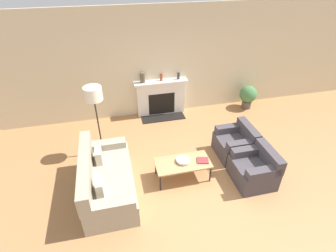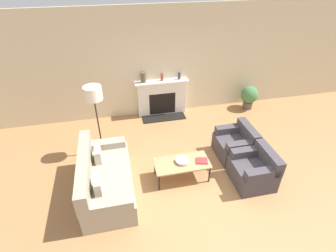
# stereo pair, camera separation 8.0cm
# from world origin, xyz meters

# --- Properties ---
(ground_plane) EXTENTS (18.00, 18.00, 0.00)m
(ground_plane) POSITION_xyz_m (0.00, 0.00, 0.00)
(ground_plane) COLOR #A87547
(wall_back) EXTENTS (18.00, 0.06, 2.90)m
(wall_back) POSITION_xyz_m (0.00, 3.14, 1.45)
(wall_back) COLOR beige
(wall_back) RESTS_ON ground_plane
(fireplace) EXTENTS (1.45, 0.59, 1.01)m
(fireplace) POSITION_xyz_m (-0.14, 2.99, 0.49)
(fireplace) COLOR silver
(fireplace) RESTS_ON ground_plane
(couch) EXTENTS (0.92, 1.84, 0.87)m
(couch) POSITION_xyz_m (-1.79, 0.32, 0.32)
(couch) COLOR #9E937F
(couch) RESTS_ON ground_plane
(armchair_near) EXTENTS (0.75, 0.81, 0.73)m
(armchair_near) POSITION_xyz_m (1.11, -0.04, 0.29)
(armchair_near) COLOR #423D42
(armchair_near) RESTS_ON ground_plane
(armchair_far) EXTENTS (0.75, 0.81, 0.73)m
(armchair_far) POSITION_xyz_m (1.11, 0.81, 0.29)
(armchair_far) COLOR #423D42
(armchair_far) RESTS_ON ground_plane
(coffee_table) EXTENTS (1.10, 0.54, 0.41)m
(coffee_table) POSITION_xyz_m (-0.27, 0.36, 0.37)
(coffee_table) COLOR tan
(coffee_table) RESTS_ON ground_plane
(bowl) EXTENTS (0.27, 0.27, 0.06)m
(bowl) POSITION_xyz_m (-0.26, 0.38, 0.44)
(bowl) COLOR silver
(bowl) RESTS_ON coffee_table
(book) EXTENTS (0.27, 0.24, 0.02)m
(book) POSITION_xyz_m (0.13, 0.31, 0.42)
(book) COLOR #9E2D33
(book) RESTS_ON coffee_table
(floor_lamp) EXTENTS (0.37, 0.37, 1.67)m
(floor_lamp) POSITION_xyz_m (-1.83, 1.55, 1.38)
(floor_lamp) COLOR black
(floor_lamp) RESTS_ON ground_plane
(mantel_vase_left) EXTENTS (0.13, 0.13, 0.27)m
(mantel_vase_left) POSITION_xyz_m (-0.62, 3.01, 1.14)
(mantel_vase_left) COLOR brown
(mantel_vase_left) RESTS_ON fireplace
(mantel_vase_center_left) EXTENTS (0.08, 0.08, 0.21)m
(mantel_vase_center_left) POSITION_xyz_m (-0.12, 3.01, 1.11)
(mantel_vase_center_left) COLOR brown
(mantel_vase_center_left) RESTS_ON fireplace
(mantel_vase_center_right) EXTENTS (0.08, 0.08, 0.19)m
(mantel_vase_center_right) POSITION_xyz_m (0.35, 3.01, 1.10)
(mantel_vase_center_right) COLOR #3D383D
(mantel_vase_center_right) RESTS_ON fireplace
(potted_plant) EXTENTS (0.50, 0.50, 0.69)m
(potted_plant) POSITION_xyz_m (2.40, 2.73, 0.40)
(potted_plant) COLOR brown
(potted_plant) RESTS_ON ground_plane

